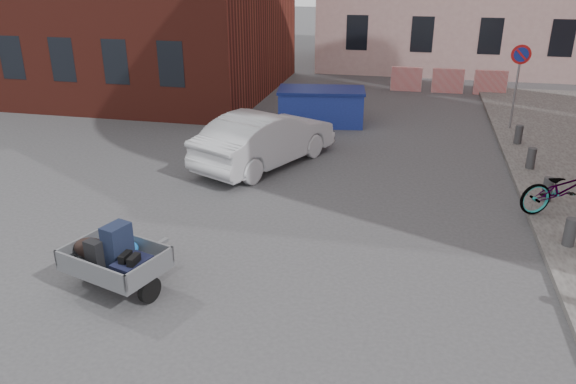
% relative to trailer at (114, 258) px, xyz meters
% --- Properties ---
extents(ground, '(120.00, 120.00, 0.00)m').
position_rel_trailer_xyz_m(ground, '(1.72, 1.98, -0.61)').
color(ground, '#38383A').
rests_on(ground, ground).
extents(no_parking_sign, '(0.60, 0.09, 2.65)m').
position_rel_trailer_xyz_m(no_parking_sign, '(7.72, 11.46, 1.41)').
color(no_parking_sign, gray).
rests_on(no_parking_sign, sidewalk).
extents(bollards, '(0.22, 9.02, 0.55)m').
position_rel_trailer_xyz_m(bollards, '(7.72, 5.38, -0.21)').
color(bollards, '#3A3A3D').
rests_on(bollards, sidewalk).
extents(barriers, '(4.70, 0.18, 1.00)m').
position_rel_trailer_xyz_m(barriers, '(5.92, 16.98, -0.11)').
color(barriers, red).
rests_on(barriers, ground).
extents(trailer, '(1.86, 1.97, 1.20)m').
position_rel_trailer_xyz_m(trailer, '(0.00, 0.00, 0.00)').
color(trailer, black).
rests_on(trailer, ground).
extents(dumpster, '(3.06, 1.89, 1.21)m').
position_rel_trailer_xyz_m(dumpster, '(1.58, 11.02, -0.00)').
color(dumpster, navy).
rests_on(dumpster, ground).
extents(silver_car, '(3.28, 4.68, 1.46)m').
position_rel_trailer_xyz_m(silver_car, '(0.81, 6.65, 0.12)').
color(silver_car, '#BABBC2').
rests_on(silver_car, ground).
extents(bicycle, '(2.18, 1.51, 1.08)m').
position_rel_trailer_xyz_m(bicycle, '(7.92, 4.82, 0.05)').
color(bicycle, black).
rests_on(bicycle, sidewalk).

